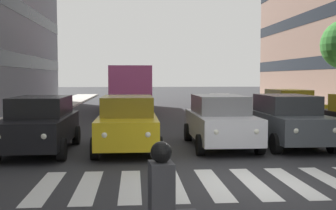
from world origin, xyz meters
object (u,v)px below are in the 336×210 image
car_3 (128,123)px  car_4 (40,124)px  car_1 (287,120)px  bus_behind_traffic (131,84)px  car_2 (220,121)px  street_lamp_right (3,20)px  car_row2_0 (289,107)px

car_3 → car_4: 2.70m
car_1 → car_4: (8.08, 0.55, 0.00)m
car_3 → bus_behind_traffic: bearing=-90.0°
car_2 → car_1: bearing=-178.4°
bus_behind_traffic → street_lamp_right: size_ratio=1.57×
car_2 → car_row2_0: 7.73m
car_3 → car_4: size_ratio=1.00×
car_4 → street_lamp_right: street_lamp_right is taller
bus_behind_traffic → street_lamp_right: street_lamp_right is taller
car_1 → car_row2_0: 6.53m
car_1 → car_3: same height
car_4 → bus_behind_traffic: 16.20m
car_3 → car_row2_0: (-7.77, -6.51, 0.00)m
car_2 → bus_behind_traffic: bearing=-78.8°
car_3 → street_lamp_right: size_ratio=0.66×
car_row2_0 → street_lamp_right: street_lamp_right is taller
bus_behind_traffic → car_2: bearing=101.2°
bus_behind_traffic → car_4: bearing=80.4°
car_2 → bus_behind_traffic: size_ratio=0.42×
car_1 → bus_behind_traffic: (5.39, -15.39, 0.97)m
car_1 → bus_behind_traffic: 16.33m
street_lamp_right → car_row2_0: bearing=-159.7°
car_row2_0 → car_2: bearing=52.6°
bus_behind_traffic → street_lamp_right: (4.39, 13.80, 2.48)m
bus_behind_traffic → street_lamp_right: bearing=72.3°
car_3 → car_row2_0: same height
car_4 → street_lamp_right: size_ratio=0.66×
car_1 → street_lamp_right: bearing=-9.2°
car_4 → car_row2_0: size_ratio=1.00×
car_3 → car_4: bearing=2.6°
car_4 → car_row2_0: same height
car_2 → bus_behind_traffic: (3.07, -15.45, 0.97)m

